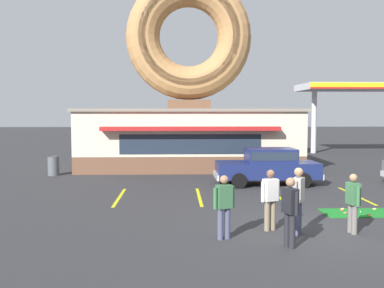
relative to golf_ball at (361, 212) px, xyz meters
The scene contains 20 objects.
ground_plane 3.21m from the golf_ball, 139.48° to the right, with size 160.00×160.00×0.00m, color #2D2D30.
donut_shop_building 13.43m from the golf_ball, 113.27° to the left, with size 12.30×6.75×10.96m.
mini_donut_near_left 0.75m from the golf_ball, 33.26° to the left, with size 0.13×0.13×0.04m, color #E5C666.
mini_donut_near_right 0.61m from the golf_ball, 131.57° to the left, with size 0.13×0.13×0.04m, color #E5C666.
mini_donut_mid_left 0.51m from the golf_ball, 80.64° to the right, with size 0.13×0.13×0.04m, color #D17F47.
mini_donut_mid_centre 0.55m from the golf_ball, 167.37° to the right, with size 0.13×0.13×0.04m, color #A5724C.
mini_donut_extra 0.57m from the golf_ball, 153.90° to the left, with size 0.13×0.13×0.04m, color brown.
golf_ball is the anchor object (origin of this frame).
car_navy 5.95m from the golf_ball, 107.77° to the left, with size 4.58×2.03×1.60m.
pedestrian_blue_sweater_man 3.90m from the golf_ball, 149.91° to the right, with size 0.54×0.38×1.66m.
pedestrian_hooded_kid 2.69m from the golf_ball, 117.33° to the right, with size 0.29×0.59×1.59m.
pedestrian_leather_jacket_man 4.73m from the golf_ball, 132.55° to the right, with size 0.36×0.56×1.67m.
pedestrian_clipboard_woman 5.43m from the golf_ball, 149.78° to the right, with size 0.56×0.37×1.63m.
pedestrian_beanie_man 3.62m from the golf_ball, 138.99° to the right, with size 0.41×0.52×1.76m.
trash_bin 14.89m from the golf_ball, 143.69° to the left, with size 0.57×0.57×0.97m.
gas_station_canopy 22.40m from the golf_ball, 67.87° to the left, with size 9.00×4.46×5.30m.
parking_stripe_far_left 8.48m from the golf_ball, 159.88° to the left, with size 0.12×3.60×0.01m, color yellow.
parking_stripe_left 5.76m from the golf_ball, 149.56° to the left, with size 0.12×3.60×0.01m, color yellow.
parking_stripe_mid_left 3.52m from the golf_ball, 123.96° to the left, with size 0.12×3.60×0.01m, color yellow.
parking_stripe_centre 3.10m from the golf_ball, 70.47° to the left, with size 0.12×3.60×0.01m, color yellow.
Camera 1 is at (-3.39, -11.71, 3.23)m, focal length 42.00 mm.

